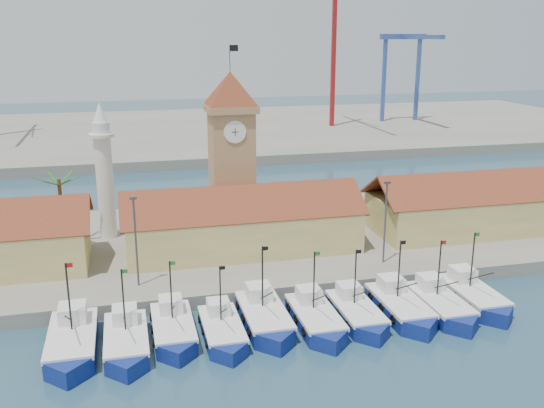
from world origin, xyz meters
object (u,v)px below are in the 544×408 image
object	(u,v)px
boat_5	(316,320)
clock_tower	(232,150)
minaret	(104,171)
boat_0	(72,344)

from	to	relation	value
boat_5	clock_tower	distance (m)	26.69
minaret	boat_0	bearing A→B (deg)	-96.12
boat_0	clock_tower	distance (m)	31.42
boat_5	minaret	size ratio (longest dim) A/B	0.59
boat_5	boat_0	bearing A→B (deg)	178.42
minaret	clock_tower	bearing A→B (deg)	-7.61
clock_tower	boat_5	bearing A→B (deg)	-82.47
boat_0	minaret	world-z (taller)	minaret
boat_5	minaret	bearing A→B (deg)	124.94
boat_5	minaret	xyz separation A→B (m)	(-18.17, 26.02, 8.97)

